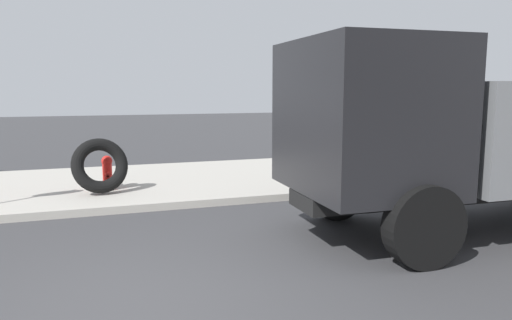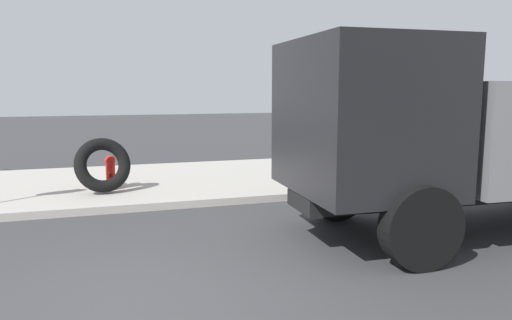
{
  "view_description": "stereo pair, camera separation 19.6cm",
  "coord_description": "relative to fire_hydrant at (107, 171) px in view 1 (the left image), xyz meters",
  "views": [
    {
      "loc": [
        -0.5,
        -5.09,
        2.29
      ],
      "look_at": [
        2.21,
        2.88,
        1.06
      ],
      "focal_mm": 34.02,
      "sensor_mm": 36.0,
      "label": 1
    },
    {
      "loc": [
        -0.31,
        -5.15,
        2.29
      ],
      "look_at": [
        2.21,
        2.88,
        1.06
      ],
      "focal_mm": 34.02,
      "sensor_mm": 36.0,
      "label": 2
    }
  ],
  "objects": [
    {
      "name": "sidewalk_curb",
      "position": [
        0.22,
        0.76,
        -0.46
      ],
      "size": [
        36.0,
        5.0,
        0.15
      ],
      "primitive_type": "cube",
      "color": "#ADA89E",
      "rests_on": "ground"
    },
    {
      "name": "dump_truck_gray",
      "position": [
        5.85,
        -4.63,
        1.08
      ],
      "size": [
        7.06,
        2.94,
        3.0
      ],
      "color": "slate",
      "rests_on": "ground"
    },
    {
      "name": "fire_hydrant",
      "position": [
        0.0,
        0.0,
        0.0
      ],
      "size": [
        0.23,
        0.52,
        0.73
      ],
      "color": "red",
      "rests_on": "sidewalk_curb"
    },
    {
      "name": "loose_tire",
      "position": [
        -0.15,
        -0.47,
        0.2
      ],
      "size": [
        1.24,
        0.79,
        1.17
      ],
      "primitive_type": "torus",
      "rotation": [
        1.28,
        0.0,
        0.2
      ],
      "color": "black",
      "rests_on": "sidewalk_curb"
    },
    {
      "name": "ground_plane",
      "position": [
        0.22,
        -5.74,
        -0.54
      ],
      "size": [
        80.0,
        80.0,
        0.0
      ],
      "primitive_type": "plane",
      "color": "#38383A"
    }
  ]
}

